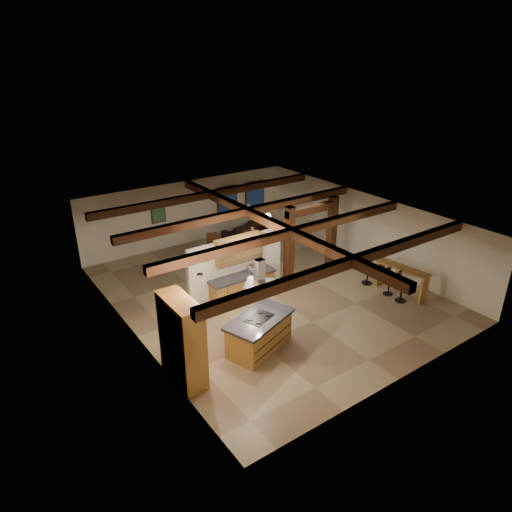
% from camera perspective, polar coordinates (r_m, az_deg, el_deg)
% --- Properties ---
extents(ground, '(12.00, 12.00, 0.00)m').
position_cam_1_polar(ground, '(16.82, 1.38, -4.53)').
color(ground, tan).
rests_on(ground, ground).
extents(room_walls, '(12.00, 12.00, 12.00)m').
position_cam_1_polar(room_walls, '(16.05, 1.44, 1.06)').
color(room_walls, white).
rests_on(room_walls, ground).
extents(ceiling_beams, '(10.00, 12.00, 0.28)m').
position_cam_1_polar(ceiling_beams, '(15.69, 1.47, 4.35)').
color(ceiling_beams, '#3B1C0E').
rests_on(ceiling_beams, room_walls).
extents(timber_posts, '(2.50, 0.30, 2.90)m').
position_cam_1_polar(timber_posts, '(17.89, 6.96, 3.31)').
color(timber_posts, '#3B1C0E').
rests_on(timber_posts, ground).
extents(partition_wall, '(3.80, 0.18, 2.20)m').
position_cam_1_polar(partition_wall, '(16.19, -2.49, -1.39)').
color(partition_wall, white).
rests_on(partition_wall, ground).
extents(pantry_cabinet, '(0.67, 1.60, 2.40)m').
position_cam_1_polar(pantry_cabinet, '(12.24, -9.20, -10.31)').
color(pantry_cabinet, '#AB8037').
rests_on(pantry_cabinet, ground).
extents(back_counter, '(2.50, 0.66, 0.94)m').
position_cam_1_polar(back_counter, '(16.18, -1.70, -3.87)').
color(back_counter, '#AB8037').
rests_on(back_counter, ground).
extents(upper_display_cabinet, '(1.80, 0.36, 0.95)m').
position_cam_1_polar(upper_display_cabinet, '(15.74, -2.17, 0.84)').
color(upper_display_cabinet, '#AB8037').
rests_on(upper_display_cabinet, partition_wall).
extents(range_hood, '(1.10, 1.10, 1.40)m').
position_cam_1_polar(range_hood, '(12.91, 0.42, -4.97)').
color(range_hood, silver).
rests_on(range_hood, room_walls).
extents(back_windows, '(2.70, 0.07, 1.70)m').
position_cam_1_polar(back_windows, '(22.23, -1.84, 6.90)').
color(back_windows, '#3B1C0E').
rests_on(back_windows, room_walls).
extents(framed_art, '(0.65, 0.05, 0.85)m').
position_cam_1_polar(framed_art, '(20.26, -12.11, 5.24)').
color(framed_art, '#3B1C0E').
rests_on(framed_art, room_walls).
extents(recessed_cans, '(3.16, 2.46, 0.03)m').
position_cam_1_polar(recessed_cans, '(12.84, -2.51, 0.25)').
color(recessed_cans, silver).
rests_on(recessed_cans, room_walls).
extents(kitchen_island, '(2.39, 1.78, 1.06)m').
position_cam_1_polar(kitchen_island, '(13.56, 0.41, -9.59)').
color(kitchen_island, '#AB8037').
rests_on(kitchen_island, ground).
extents(dining_table, '(1.91, 1.26, 0.63)m').
position_cam_1_polar(dining_table, '(18.81, -2.98, -0.27)').
color(dining_table, '#412110').
rests_on(dining_table, ground).
extents(sofa, '(2.25, 1.31, 0.62)m').
position_cam_1_polar(sofa, '(21.92, -1.68, 3.36)').
color(sofa, black).
rests_on(sofa, ground).
extents(microwave, '(0.43, 0.30, 0.23)m').
position_cam_1_polar(microwave, '(16.18, -0.14, -1.54)').
color(microwave, silver).
rests_on(microwave, back_counter).
extents(bar_counter, '(0.70, 2.02, 1.04)m').
position_cam_1_polar(bar_counter, '(17.25, 17.78, -2.39)').
color(bar_counter, '#AB8037').
rests_on(bar_counter, ground).
extents(side_table, '(0.56, 0.56, 0.55)m').
position_cam_1_polar(side_table, '(22.41, 1.54, 3.74)').
color(side_table, '#3B1C0E').
rests_on(side_table, ground).
extents(table_lamp, '(0.31, 0.31, 0.36)m').
position_cam_1_polar(table_lamp, '(22.23, 1.55, 5.03)').
color(table_lamp, black).
rests_on(table_lamp, side_table).
extents(bar_stool_a, '(0.40, 0.42, 1.12)m').
position_cam_1_polar(bar_stool_a, '(16.79, 17.68, -3.63)').
color(bar_stool_a, black).
rests_on(bar_stool_a, ground).
extents(bar_stool_b, '(0.36, 0.36, 1.02)m').
position_cam_1_polar(bar_stool_b, '(17.15, 16.26, -3.03)').
color(bar_stool_b, black).
rests_on(bar_stool_b, ground).
extents(bar_stool_c, '(0.43, 0.44, 1.15)m').
position_cam_1_polar(bar_stool_c, '(17.70, 13.72, -1.63)').
color(bar_stool_c, black).
rests_on(bar_stool_c, ground).
extents(dining_chairs, '(2.61, 2.61, 1.29)m').
position_cam_1_polar(dining_chairs, '(18.67, -3.00, 0.69)').
color(dining_chairs, '#3B1C0E').
rests_on(dining_chairs, ground).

